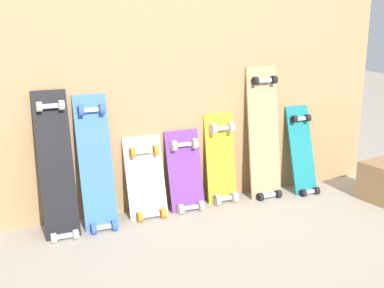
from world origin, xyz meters
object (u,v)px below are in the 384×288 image
at_px(skateboard_purple, 186,176).
at_px(skateboard_yellow, 222,163).
at_px(skateboard_natural, 264,138).
at_px(skateboard_teal, 302,155).
at_px(wooden_crate, 384,182).
at_px(skateboard_blue, 96,168).
at_px(skateboard_black, 57,171).
at_px(skateboard_white, 146,183).

xyz_separation_m(skateboard_purple, skateboard_yellow, (0.26, 0.02, 0.04)).
bearing_deg(skateboard_natural, skateboard_teal, -6.53).
relative_size(skateboard_yellow, skateboard_teal, 0.97).
distance_m(skateboard_purple, skateboard_teal, 0.84).
xyz_separation_m(skateboard_yellow, wooden_crate, (0.97, -0.41, -0.13)).
xyz_separation_m(skateboard_yellow, skateboard_natural, (0.30, -0.01, 0.14)).
distance_m(skateboard_purple, wooden_crate, 1.29).
distance_m(skateboard_teal, wooden_crate, 0.54).
relative_size(skateboard_blue, wooden_crate, 3.27).
bearing_deg(wooden_crate, skateboard_black, 170.25).
bearing_deg(skateboard_blue, skateboard_black, -177.08).
bearing_deg(skateboard_blue, wooden_crate, -11.26).
height_order(skateboard_yellow, skateboard_teal, skateboard_teal).
xyz_separation_m(skateboard_blue, wooden_crate, (1.78, -0.36, -0.21)).
bearing_deg(skateboard_teal, skateboard_blue, -179.71).
height_order(skateboard_purple, skateboard_natural, skateboard_natural).
xyz_separation_m(skateboard_black, wooden_crate, (2.00, -0.34, -0.23)).
height_order(skateboard_black, wooden_crate, skateboard_black).
height_order(skateboard_yellow, skateboard_natural, skateboard_natural).
height_order(skateboard_black, skateboard_blue, skateboard_black).
relative_size(skateboard_black, skateboard_yellow, 1.36).
bearing_deg(skateboard_yellow, skateboard_black, -176.39).
distance_m(skateboard_blue, skateboard_purple, 0.57).
distance_m(skateboard_black, skateboard_blue, 0.22).
height_order(skateboard_blue, skateboard_natural, skateboard_natural).
distance_m(skateboard_white, skateboard_natural, 0.84).
bearing_deg(skateboard_black, skateboard_yellow, 3.61).
relative_size(skateboard_natural, wooden_crate, 3.70).
xyz_separation_m(skateboard_white, wooden_crate, (1.48, -0.38, -0.08)).
height_order(skateboard_teal, wooden_crate, skateboard_teal).
bearing_deg(skateboard_teal, skateboard_natural, 173.47).
bearing_deg(skateboard_purple, skateboard_natural, 0.95).
xyz_separation_m(skateboard_yellow, skateboard_teal, (0.58, -0.05, -0.00)).
relative_size(skateboard_black, skateboard_natural, 0.93).
xyz_separation_m(skateboard_white, skateboard_teal, (1.10, -0.02, 0.05)).
bearing_deg(wooden_crate, skateboard_teal, 136.77).
relative_size(skateboard_white, skateboard_yellow, 0.86).
height_order(skateboard_black, skateboard_teal, skateboard_black).
distance_m(skateboard_blue, skateboard_yellow, 0.82).
bearing_deg(skateboard_purple, wooden_crate, -17.44).
distance_m(skateboard_blue, skateboard_natural, 1.12).
xyz_separation_m(skateboard_purple, skateboard_teal, (0.84, -0.02, 0.04)).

